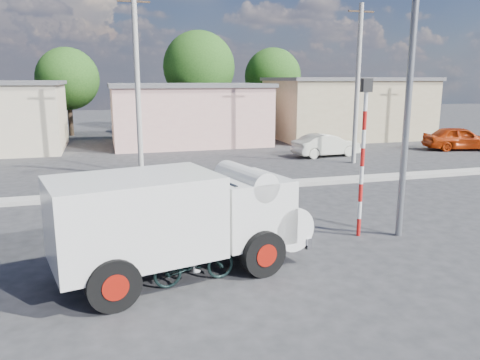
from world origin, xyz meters
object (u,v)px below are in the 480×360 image
object	(u,v)px
streetlight	(406,55)
traffic_pole	(363,145)
car_red	(459,138)
truck	(184,218)
car_cream	(326,145)
cyclist	(194,250)
bicycle	(194,262)

from	to	relation	value
streetlight	traffic_pole	bearing A→B (deg)	162.27
car_red	traffic_pole	xyz separation A→B (m)	(-14.45, -12.82, 1.87)
truck	streetlight	bearing A→B (deg)	-4.47
car_cream	streetlight	size ratio (longest dim) A/B	0.43
cyclist	car_cream	world-z (taller)	cyclist
cyclist	car_cream	bearing A→B (deg)	-44.21
car_red	streetlight	bearing A→B (deg)	147.45
bicycle	cyclist	distance (m)	0.27
bicycle	cyclist	xyz separation A→B (m)	(0.00, 0.00, 0.27)
car_red	traffic_pole	bearing A→B (deg)	144.88
bicycle	car_cream	size ratio (longest dim) A/B	0.47
truck	traffic_pole	xyz separation A→B (m)	(5.15, 1.19, 1.28)
traffic_pole	streetlight	world-z (taller)	streetlight
car_cream	car_red	distance (m)	9.07
bicycle	traffic_pole	xyz separation A→B (m)	(5.04, 1.80, 2.12)
traffic_pole	cyclist	bearing A→B (deg)	-160.41
truck	car_red	bearing A→B (deg)	22.72
car_cream	car_red	size ratio (longest dim) A/B	0.91
truck	traffic_pole	world-z (taller)	traffic_pole
car_red	traffic_pole	distance (m)	19.41
bicycle	car_cream	distance (m)	18.01
truck	streetlight	size ratio (longest dim) A/B	0.67
cyclist	car_red	distance (m)	24.36
bicycle	traffic_pole	world-z (taller)	traffic_pole
bicycle	car_cream	bearing A→B (deg)	-44.21
car_cream	streetlight	xyz separation A→B (m)	(-4.45, -13.19, 4.32)
car_cream	traffic_pole	size ratio (longest dim) A/B	0.89
car_cream	traffic_pole	world-z (taller)	traffic_pole
truck	car_cream	xyz separation A→B (m)	(10.53, 14.09, -0.67)
cyclist	car_cream	distance (m)	18.01
car_red	streetlight	size ratio (longest dim) A/B	0.47
cyclist	car_red	size ratio (longest dim) A/B	0.35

